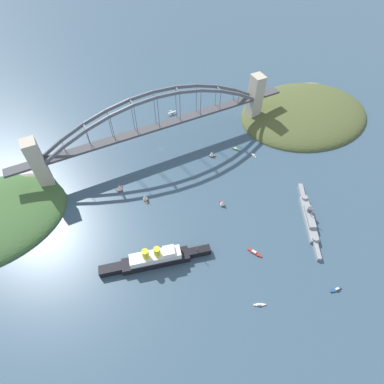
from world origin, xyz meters
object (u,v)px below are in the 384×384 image
at_px(small_boat_2, 254,155).
at_px(small_boat_5, 119,187).
at_px(small_boat_0, 212,154).
at_px(small_boat_3, 222,203).
at_px(small_boat_8, 255,253).
at_px(seaplane_taxiing_near_bridge, 172,113).
at_px(harbor_arch_bridge, 158,126).
at_px(small_boat_1, 259,305).
at_px(naval_cruiser, 309,218).
at_px(small_boat_6, 236,149).
at_px(small_boat_7, 336,289).
at_px(small_boat_4, 145,197).
at_px(ocean_liner, 155,259).

height_order(small_boat_2, small_boat_5, small_boat_5).
height_order(small_boat_0, small_boat_3, small_boat_3).
xyz_separation_m(small_boat_2, small_boat_3, (64.63, 43.51, 3.07)).
distance_m(small_boat_3, small_boat_8, 56.88).
distance_m(small_boat_0, small_boat_8, 122.87).
xyz_separation_m(seaplane_taxiing_near_bridge, small_boat_2, (-48.35, 108.67, -1.37)).
relative_size(harbor_arch_bridge, small_boat_0, 40.79).
relative_size(seaplane_taxiing_near_bridge, small_boat_1, 1.27).
distance_m(naval_cruiser, small_boat_6, 111.18).
height_order(harbor_arch_bridge, small_boat_7, harbor_arch_bridge).
bearing_deg(small_boat_3, small_boat_6, -130.82).
relative_size(seaplane_taxiing_near_bridge, small_boat_5, 1.34).
bearing_deg(small_boat_1, small_boat_4, -73.61).
bearing_deg(small_boat_0, small_boat_4, 15.91).
bearing_deg(small_boat_3, naval_cruiser, 141.13).
bearing_deg(harbor_arch_bridge, ocean_liner, 65.45).
bearing_deg(seaplane_taxiing_near_bridge, small_boat_6, 111.69).
bearing_deg(small_boat_1, small_boat_2, -122.27).
bearing_deg(small_boat_5, ocean_liner, 90.96).
height_order(seaplane_taxiing_near_bridge, small_boat_8, seaplane_taxiing_near_bridge).
bearing_deg(small_boat_8, small_boat_1, 60.73).
xyz_separation_m(naval_cruiser, small_boat_7, (24.88, 62.63, -2.10)).
relative_size(small_boat_0, small_boat_8, 0.60).
distance_m(harbor_arch_bridge, small_boat_2, 107.38).
height_order(harbor_arch_bridge, small_boat_1, harbor_arch_bridge).
xyz_separation_m(small_boat_1, small_boat_5, (57.83, -157.30, 3.25)).
distance_m(small_boat_2, small_boat_3, 77.98).
xyz_separation_m(ocean_liner, small_boat_4, (-16.83, -66.12, -1.91)).
height_order(seaplane_taxiing_near_bridge, small_boat_7, seaplane_taxiing_near_bridge).
bearing_deg(small_boat_8, small_boat_2, -123.38).
relative_size(small_boat_0, small_boat_4, 0.83).
bearing_deg(naval_cruiser, harbor_arch_bridge, -60.94).
bearing_deg(small_boat_2, small_boat_3, 33.95).
xyz_separation_m(small_boat_3, small_boat_8, (1.45, 56.78, -3.04)).
bearing_deg(small_boat_4, small_boat_5, -51.41).
bearing_deg(small_boat_0, small_boat_3, 69.48).
xyz_separation_m(naval_cruiser, small_boat_4, (124.53, -88.69, 1.16)).
relative_size(small_boat_4, small_boat_7, 0.88).
relative_size(harbor_arch_bridge, ocean_liner, 3.32).
bearing_deg(small_boat_3, small_boat_0, -110.52).
relative_size(small_boat_0, small_boat_6, 0.86).
distance_m(small_boat_1, small_boat_6, 173.78).
xyz_separation_m(small_boat_3, small_boat_4, (62.67, -38.82, 0.34)).
bearing_deg(small_boat_5, small_boat_2, 172.85).
bearing_deg(small_boat_4, small_boat_0, -164.09).
height_order(seaplane_taxiing_near_bridge, small_boat_5, small_boat_5).
height_order(seaplane_taxiing_near_bridge, small_boat_6, seaplane_taxiing_near_bridge).
relative_size(small_boat_3, small_boat_8, 0.65).
distance_m(small_boat_0, small_boat_4, 89.86).
xyz_separation_m(naval_cruiser, small_boat_0, (38.11, -113.33, 0.48)).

